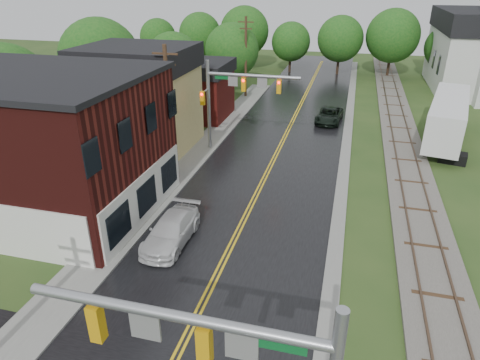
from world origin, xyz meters
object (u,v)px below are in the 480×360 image
at_px(tree_left_c, 174,61).
at_px(tree_left_b, 101,61).
at_px(tree_left_a, 8,91).
at_px(suv_dark, 329,116).
at_px(brick_building, 32,143).
at_px(pickup_white, 171,231).
at_px(semi_trailer, 448,117).
at_px(tree_left_e, 233,52).
at_px(traffic_signal_far, 234,91).
at_px(utility_pole_b, 169,108).
at_px(utility_pole_c, 246,56).

bearing_deg(tree_left_c, tree_left_b, -116.56).
distance_m(tree_left_a, suv_dark, 27.94).
relative_size(brick_building, pickup_white, 2.92).
bearing_deg(pickup_white, semi_trailer, 50.70).
bearing_deg(tree_left_e, pickup_white, -80.20).
bearing_deg(tree_left_a, suv_dark, 32.23).
xyz_separation_m(traffic_signal_far, semi_trailer, (16.86, 6.34, -2.68)).
height_order(utility_pole_b, tree_left_e, utility_pole_b).
distance_m(suv_dark, pickup_white, 24.35).
height_order(tree_left_c, suv_dark, tree_left_c).
xyz_separation_m(traffic_signal_far, suv_dark, (6.95, 9.61, -4.29)).
relative_size(brick_building, semi_trailer, 1.14).
bearing_deg(tree_left_b, tree_left_a, -101.31).
distance_m(suv_dark, semi_trailer, 10.55).
relative_size(tree_left_b, semi_trailer, 0.78).
bearing_deg(brick_building, traffic_signal_far, 53.08).
bearing_deg(tree_left_a, tree_left_e, 65.38).
distance_m(tree_left_e, pickup_white, 33.44).
distance_m(utility_pole_c, suv_dark, 13.29).
relative_size(utility_pole_b, tree_left_e, 1.10).
height_order(suv_dark, semi_trailer, semi_trailer).
bearing_deg(utility_pole_b, tree_left_e, 94.90).
xyz_separation_m(brick_building, semi_trailer, (25.88, 18.34, -1.86)).
relative_size(suv_dark, semi_trailer, 0.39).
xyz_separation_m(utility_pole_b, tree_left_c, (-7.05, 17.90, -0.21)).
relative_size(utility_pole_b, suv_dark, 1.84).
bearing_deg(tree_left_c, pickup_white, -68.26).
xyz_separation_m(tree_left_a, tree_left_c, (6.00, 18.00, -0.60)).
bearing_deg(suv_dark, utility_pole_c, 149.15).
distance_m(tree_left_b, suv_dark, 22.42).
xyz_separation_m(suv_dark, pickup_white, (-6.69, -23.41, 0.03)).
bearing_deg(tree_left_b, semi_trailer, 2.65).
relative_size(brick_building, tree_left_b, 1.48).
height_order(tree_left_a, tree_left_e, tree_left_a).
xyz_separation_m(suv_dark, semi_trailer, (9.91, -3.27, 1.61)).
height_order(utility_pole_c, tree_left_e, utility_pole_c).
height_order(utility_pole_c, tree_left_c, utility_pole_c).
distance_m(utility_pole_c, tree_left_b, 16.42).
distance_m(utility_pole_b, tree_left_c, 19.24).
bearing_deg(utility_pole_b, pickup_white, -67.75).
relative_size(utility_pole_b, tree_left_c, 1.18).
bearing_deg(tree_left_b, utility_pole_c, 47.61).
distance_m(traffic_signal_far, semi_trailer, 18.21).
bearing_deg(semi_trailer, tree_left_b, -177.35).
relative_size(tree_left_b, tree_left_c, 1.27).
bearing_deg(tree_left_c, suv_dark, -10.74).
bearing_deg(pickup_white, utility_pole_c, 96.85).
relative_size(utility_pole_c, tree_left_e, 1.10).
xyz_separation_m(tree_left_e, pickup_white, (5.65, -32.70, -4.10)).
bearing_deg(brick_building, pickup_white, -10.98).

